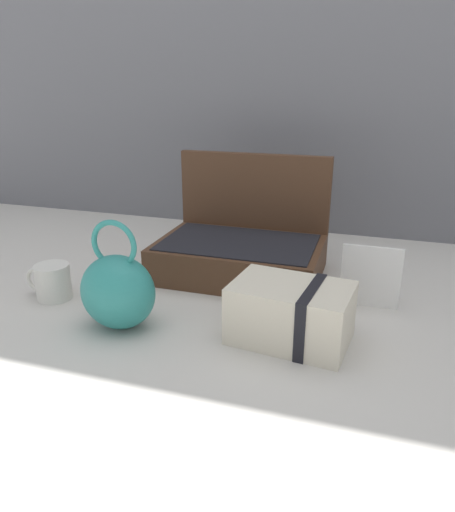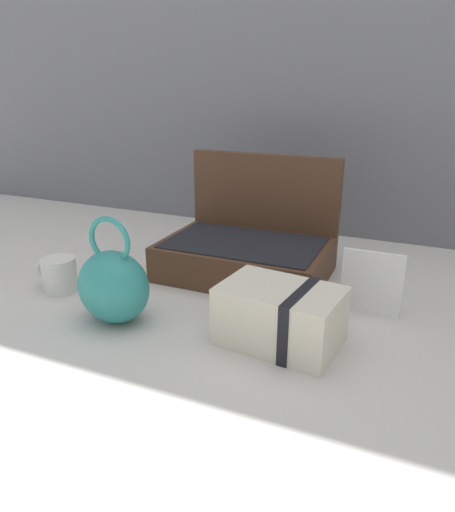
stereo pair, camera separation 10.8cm
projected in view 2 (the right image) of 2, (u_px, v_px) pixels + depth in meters
ground_plane at (234, 293)px, 1.13m from camera, size 6.00×6.00×0.00m
open_suitcase at (248, 248)px, 1.23m from camera, size 0.41×0.29×0.29m
teal_pouch_handbag at (113, 285)px, 0.98m from camera, size 0.16×0.13×0.23m
cream_toiletry_bag at (281, 316)px, 0.90m from camera, size 0.24×0.17×0.12m
coffee_mug at (59, 274)px, 1.14m from camera, size 0.11×0.08×0.08m
info_card_left at (371, 283)px, 1.02m from camera, size 0.13×0.01×0.14m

